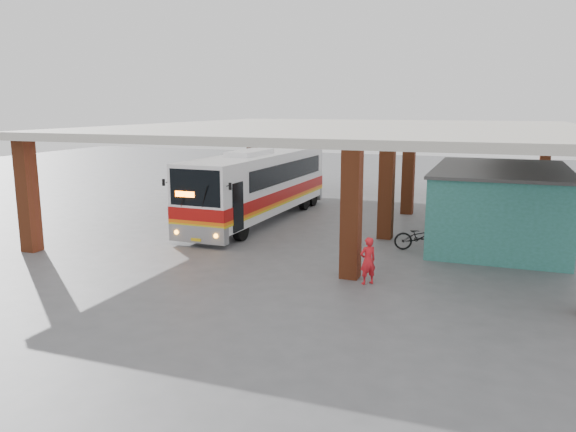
% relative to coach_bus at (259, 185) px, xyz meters
% --- Properties ---
extents(ground, '(90.00, 90.00, 0.00)m').
position_rel_coach_bus_xyz_m(ground, '(3.58, -4.62, -1.75)').
color(ground, '#515154').
rests_on(ground, ground).
extents(brick_columns, '(20.10, 21.60, 4.35)m').
position_rel_coach_bus_xyz_m(brick_columns, '(5.01, 0.38, 0.42)').
color(brick_columns, brown).
rests_on(brick_columns, ground).
extents(canopy_roof, '(21.00, 23.00, 0.30)m').
position_rel_coach_bus_xyz_m(canopy_roof, '(4.08, 1.88, 2.75)').
color(canopy_roof, beige).
rests_on(canopy_roof, brick_columns).
extents(shop_building, '(5.20, 8.20, 3.11)m').
position_rel_coach_bus_xyz_m(shop_building, '(11.07, -0.62, -0.19)').
color(shop_building, '#2E735F').
rests_on(shop_building, ground).
extents(coach_bus, '(2.80, 12.19, 3.53)m').
position_rel_coach_bus_xyz_m(coach_bus, '(0.00, 0.00, 0.00)').
color(coach_bus, white).
rests_on(coach_bus, ground).
extents(motorcycle, '(2.19, 1.27, 1.09)m').
position_rel_coach_bus_xyz_m(motorcycle, '(8.28, -3.15, -1.21)').
color(motorcycle, black).
rests_on(motorcycle, ground).
extents(pedestrian, '(0.66, 0.65, 1.53)m').
position_rel_coach_bus_xyz_m(pedestrian, '(7.27, -8.09, -0.99)').
color(pedestrian, red).
rests_on(pedestrian, ground).
extents(red_chair, '(0.58, 0.58, 0.88)m').
position_rel_coach_bus_xyz_m(red_chair, '(8.07, 3.17, -1.35)').
color(red_chair, red).
rests_on(red_chair, ground).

